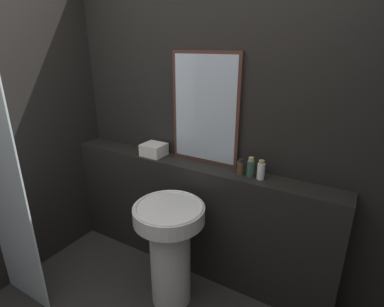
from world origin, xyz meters
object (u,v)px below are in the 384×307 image
(shampoo_bottle, at_px, (241,167))
(lotion_bottle, at_px, (261,170))
(mirror, at_px, (205,109))
(pedestal_sink, at_px, (170,245))
(towel_stack, at_px, (154,150))
(conditioner_bottle, at_px, (251,168))

(shampoo_bottle, height_order, lotion_bottle, lotion_bottle)
(mirror, bearing_deg, pedestal_sink, -89.31)
(towel_stack, bearing_deg, shampoo_bottle, 0.00)
(pedestal_sink, height_order, mirror, mirror)
(mirror, xyz_separation_m, conditioner_bottle, (0.43, -0.10, -0.36))
(pedestal_sink, height_order, lotion_bottle, lotion_bottle)
(shampoo_bottle, bearing_deg, pedestal_sink, -128.67)
(mirror, relative_size, towel_stack, 4.54)
(mirror, distance_m, lotion_bottle, 0.63)
(towel_stack, bearing_deg, lotion_bottle, 0.00)
(pedestal_sink, height_order, conditioner_bottle, conditioner_bottle)
(pedestal_sink, bearing_deg, shampoo_bottle, 51.33)
(pedestal_sink, relative_size, shampoo_bottle, 6.90)
(towel_stack, relative_size, conditioner_bottle, 1.28)
(towel_stack, distance_m, shampoo_bottle, 0.80)
(shampoo_bottle, xyz_separation_m, lotion_bottle, (0.15, 0.00, 0.01))
(mirror, bearing_deg, conditioner_bottle, -12.56)
(mirror, height_order, lotion_bottle, mirror)
(mirror, height_order, conditioner_bottle, mirror)
(towel_stack, xyz_separation_m, lotion_bottle, (0.95, 0.00, 0.01))
(conditioner_bottle, height_order, lotion_bottle, conditioner_bottle)
(pedestal_sink, xyz_separation_m, mirror, (-0.01, 0.53, 0.91))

